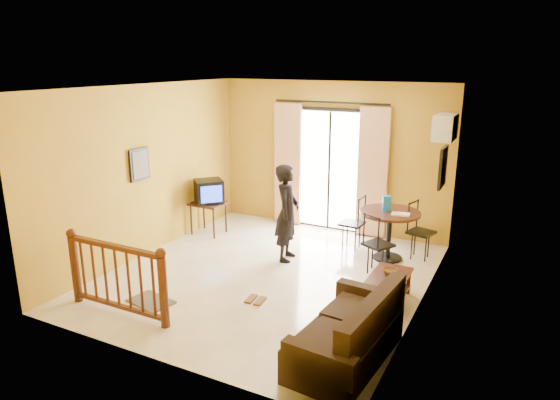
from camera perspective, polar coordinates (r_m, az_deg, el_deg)
The scene contains 19 objects.
ground at distance 7.68m, azimuth -1.40°, elevation -8.60°, with size 5.00×5.00×0.00m, color beige.
room_shell at distance 7.14m, azimuth -1.49°, elevation 3.94°, with size 5.00×5.00×5.00m.
balcony_door at distance 9.41m, azimuth 5.65°, elevation 3.55°, with size 2.25×0.14×2.46m.
tv_table at distance 9.38m, azimuth -8.21°, elevation -0.73°, with size 0.61×0.50×0.61m.
television at distance 9.28m, azimuth -8.12°, elevation 0.98°, with size 0.65×0.65×0.43m.
picture_left at distance 8.30m, azimuth -15.76°, elevation 3.94°, with size 0.05×0.42×0.52m.
dining_table at distance 8.26m, azimuth 12.42°, elevation -2.39°, with size 0.97×0.97×0.81m.
water_jug at distance 8.19m, azimuth 12.10°, elevation -0.38°, with size 0.14×0.14×0.26m, color blue.
serving_tray at distance 8.07m, azimuth 13.60°, elevation -1.59°, with size 0.28×0.18×0.02m, color silver.
dining_chairs at distance 8.44m, azimuth 11.54°, elevation -6.60°, with size 1.62×1.38×0.95m.
air_conditioner at distance 8.25m, azimuth 18.31°, elevation 7.90°, with size 0.31×0.60×0.40m.
botanical_print at distance 7.67m, azimuth 18.11°, elevation 3.58°, with size 0.05×0.50×0.60m.
coffee_table at distance 6.94m, azimuth 12.26°, elevation -9.43°, with size 0.48×0.86×0.38m.
bowl at distance 6.95m, azimuth 12.51°, elevation -7.99°, with size 0.20×0.20×0.06m, color brown.
sofa at distance 5.62m, azimuth 8.02°, elevation -15.16°, with size 0.90×1.72×0.79m.
standing_person at distance 8.01m, azimuth 0.82°, elevation -1.48°, with size 0.58×0.38×1.58m, color black.
stair_balustrade at distance 6.71m, azimuth -18.20°, elevation -7.92°, with size 1.63×0.13×1.04m.
doormat at distance 7.11m, azimuth -14.53°, elevation -11.14°, with size 0.60×0.40×0.02m, color #534F42.
sandals at distance 6.92m, azimuth -2.82°, elevation -11.34°, with size 0.27×0.26×0.03m.
Camera 1 is at (3.35, -6.13, 3.17)m, focal length 32.00 mm.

